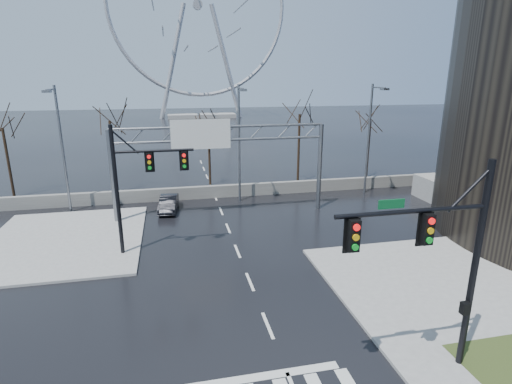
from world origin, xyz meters
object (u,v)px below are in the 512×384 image
object	(u,v)px
ferris_wheel	(198,13)
car	(169,203)
signal_mast_near	(444,251)
sign_gantry	(216,151)
signal_mast_far	(136,178)

from	to	relation	value
ferris_wheel	car	bearing A→B (deg)	-96.71
signal_mast_near	ferris_wheel	xyz separation A→B (m)	(-0.14, 99.04, 21.26)
sign_gantry	car	distance (m)	6.27
sign_gantry	car	xyz separation A→B (m)	(-3.80, 2.04, -4.55)
signal_mast_near	sign_gantry	xyz separation A→B (m)	(-5.52, 19.00, 0.31)
signal_mast_far	sign_gantry	bearing A→B (deg)	47.53
signal_mast_near	ferris_wheel	bearing A→B (deg)	90.08
signal_mast_far	ferris_wheel	world-z (taller)	ferris_wheel
sign_gantry	car	size ratio (longest dim) A/B	4.26
sign_gantry	ferris_wheel	xyz separation A→B (m)	(5.38, 80.04, 20.95)
ferris_wheel	sign_gantry	bearing A→B (deg)	-93.84
sign_gantry	ferris_wheel	size ratio (longest dim) A/B	0.32
ferris_wheel	car	world-z (taller)	ferris_wheel
signal_mast_near	ferris_wheel	world-z (taller)	ferris_wheel
signal_mast_near	signal_mast_far	bearing A→B (deg)	130.26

